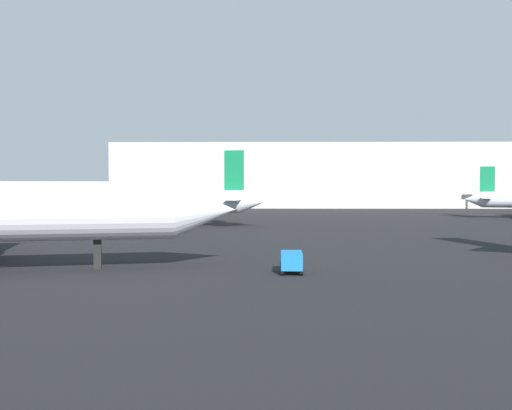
% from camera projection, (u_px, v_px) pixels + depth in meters
% --- Properties ---
extents(airplane_far_left, '(28.43, 24.93, 9.96)m').
position_uv_depth(airplane_far_left, '(164.00, 201.00, 74.01)').
color(airplane_far_left, silver).
rests_on(airplane_far_left, ground_plane).
extents(baggage_cart, '(1.43, 2.43, 1.30)m').
position_uv_depth(baggage_cart, '(291.00, 261.00, 33.76)').
color(baggage_cart, '#1972BF').
rests_on(baggage_cart, ground_plane).
extents(terminal_building, '(95.39, 25.17, 15.50)m').
position_uv_depth(terminal_building, '(308.00, 176.00, 140.01)').
color(terminal_building, beige).
rests_on(terminal_building, ground_plane).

